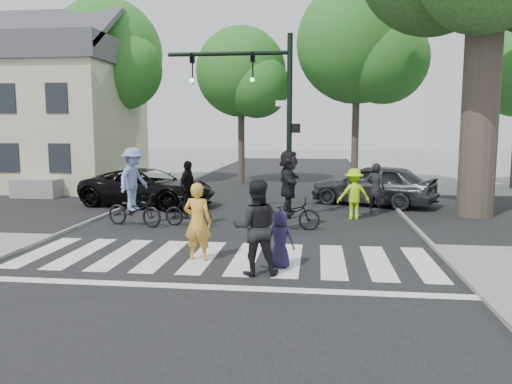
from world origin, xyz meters
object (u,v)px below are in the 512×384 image
at_px(cyclist_left, 134,192).
at_px(cyclist_mid, 188,200).
at_px(pedestrian_adult, 256,228).
at_px(car_suv, 148,187).
at_px(pedestrian_woman, 198,222).
at_px(pedestrian_child, 280,239).
at_px(car_grey, 373,185).
at_px(cyclist_right, 288,195).
at_px(traffic_signal, 264,100).

bearing_deg(cyclist_left, cyclist_mid, 4.54).
xyz_separation_m(pedestrian_adult, car_suv, (-5.24, 8.55, -0.26)).
height_order(pedestrian_woman, pedestrian_child, pedestrian_woman).
height_order(pedestrian_child, car_grey, car_grey).
bearing_deg(pedestrian_woman, cyclist_left, -44.07).
height_order(pedestrian_child, car_suv, car_suv).
bearing_deg(pedestrian_adult, cyclist_right, -103.49).
height_order(pedestrian_child, cyclist_left, cyclist_left).
relative_size(pedestrian_child, car_suv, 0.24).
height_order(cyclist_right, car_grey, cyclist_right).
distance_m(cyclist_left, cyclist_right, 4.73).
relative_size(traffic_signal, pedestrian_woman, 3.35).
bearing_deg(cyclist_mid, pedestrian_woman, -72.14).
bearing_deg(cyclist_left, pedestrian_adult, -46.93).
bearing_deg(pedestrian_woman, car_grey, -110.65).
xyz_separation_m(cyclist_mid, car_grey, (6.08, 5.07, -0.02)).
distance_m(cyclist_left, cyclist_mid, 1.68).
bearing_deg(car_suv, pedestrian_child, -131.69).
distance_m(pedestrian_child, car_grey, 9.73).
xyz_separation_m(pedestrian_child, pedestrian_adult, (-0.46, -0.57, 0.36)).
distance_m(pedestrian_adult, cyclist_mid, 5.47).
relative_size(pedestrian_child, cyclist_right, 0.53).
height_order(pedestrian_adult, cyclist_left, cyclist_left).
bearing_deg(cyclist_mid, car_grey, 39.81).
height_order(pedestrian_child, pedestrian_adult, pedestrian_adult).
xyz_separation_m(traffic_signal, pedestrian_adult, (0.54, -6.44, -2.92)).
bearing_deg(car_suv, traffic_signal, -101.44).
xyz_separation_m(traffic_signal, cyclist_mid, (-2.14, -1.67, -3.07)).
relative_size(pedestrian_woman, car_suv, 0.34).
bearing_deg(car_suv, car_grey, -68.77).
bearing_deg(car_suv, cyclist_right, -111.87).
relative_size(pedestrian_adult, cyclist_right, 0.83).
height_order(pedestrian_woman, cyclist_left, cyclist_left).
distance_m(pedestrian_adult, cyclist_right, 4.68).
xyz_separation_m(traffic_signal, cyclist_right, (0.94, -1.78, -2.85)).
relative_size(cyclist_left, car_suv, 0.46).
xyz_separation_m(pedestrian_woman, cyclist_right, (1.84, 3.72, 0.16)).
distance_m(traffic_signal, cyclist_mid, 4.10).
relative_size(pedestrian_woman, cyclist_left, 0.74).
relative_size(traffic_signal, car_suv, 1.15).
bearing_deg(cyclist_mid, car_suv, 124.09).
bearing_deg(cyclist_mid, cyclist_right, -2.05).
relative_size(cyclist_left, car_grey, 0.51).
height_order(pedestrian_woman, pedestrian_adult, pedestrian_adult).
height_order(cyclist_mid, car_suv, cyclist_mid).
bearing_deg(cyclist_mid, traffic_signal, 38.03).
bearing_deg(car_grey, car_suv, -58.12).
xyz_separation_m(pedestrian_adult, cyclist_left, (-4.33, 4.64, 0.06)).
distance_m(pedestrian_woman, cyclist_right, 4.15).
bearing_deg(pedestrian_adult, cyclist_left, -55.57).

